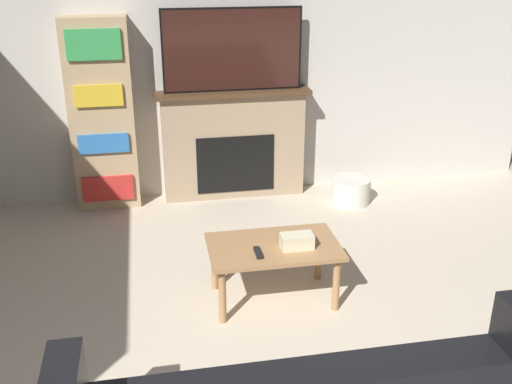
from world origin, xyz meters
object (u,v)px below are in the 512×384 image
fireplace (234,144)px  coffee_table (274,253)px  bookshelf (102,116)px  storage_basket (351,191)px  tv (232,50)px

fireplace → coffee_table: (-0.02, -1.94, -0.17)m
coffee_table → bookshelf: bookshelf is taller
bookshelf → storage_basket: size_ratio=4.72×
tv → fireplace: bearing=90.0°
fireplace → coffee_table: bearing=-90.5°
tv → storage_basket: (1.08, -0.39, -1.32)m
fireplace → bookshelf: 1.27m
tv → coffee_table: 2.20m
coffee_table → storage_basket: bearing=54.4°
tv → coffee_table: (-0.02, -1.92, -1.07)m
coffee_table → bookshelf: bearing=122.1°
fireplace → storage_basket: fireplace is taller
coffee_table → storage_basket: size_ratio=2.41×
tv → coffee_table: tv is taller
coffee_table → storage_basket: (1.10, 1.53, -0.25)m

